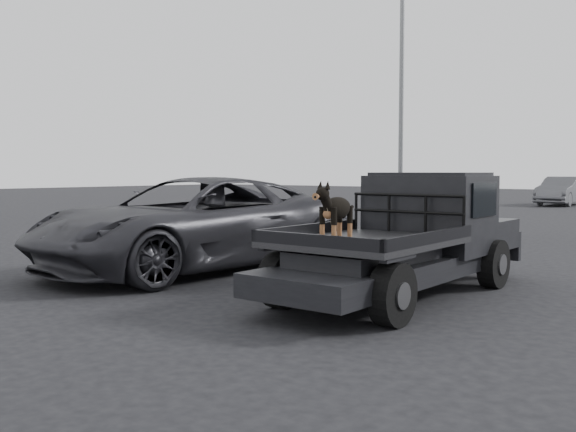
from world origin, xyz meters
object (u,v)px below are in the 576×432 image
Objects in this scene: parked_suv at (193,224)px; distant_car_a at (562,191)px; floodlight_near at (402,31)px; flatbed_ute at (400,265)px; dog at (336,213)px.

parked_suv is 27.90m from distant_car_a.
parked_suv is at bearing -76.33° from floodlight_near.
flatbed_ute is 28.26m from distant_car_a.
parked_suv reaches higher than dog.
flatbed_ute is 0.88× the size of parked_suv.
distant_car_a is at bearing 100.08° from dog.
dog reaches higher than flatbed_ute.
parked_suv reaches higher than flatbed_ute.
floodlight_near is at bearing 109.00° from parked_suv.
flatbed_ute is 17.55m from floodlight_near.
floodlight_near is (-2.39, -13.52, 6.46)m from distant_car_a.
parked_suv is 1.32× the size of distant_car_a.
distant_car_a is at bearing 100.85° from flatbed_ute.
dog is 29.69m from distant_car_a.
distant_car_a is (-1.11, 27.88, -0.09)m from parked_suv.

